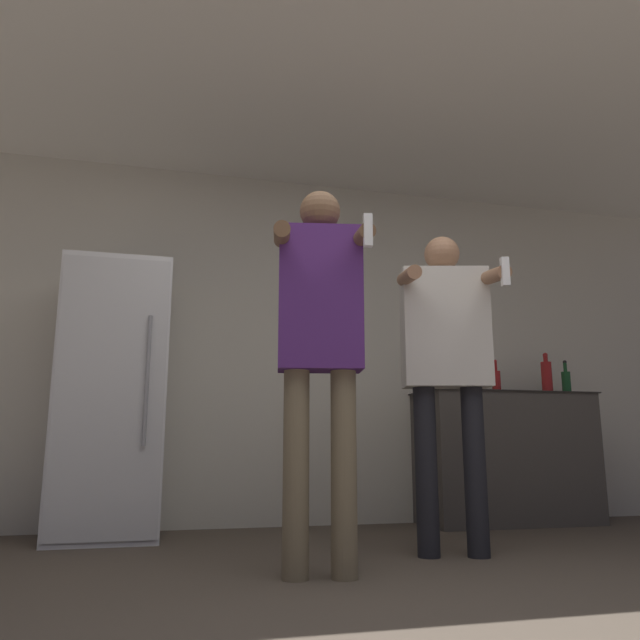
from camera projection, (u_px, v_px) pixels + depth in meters
name	position (u px, v px, depth m)	size (l,w,h in m)	color
wall_back	(277.00, 345.00, 4.58)	(7.00, 0.06, 2.55)	beige
ceiling_slab	(325.00, 81.00, 3.52)	(7.00, 3.22, 0.05)	silver
refrigerator	(114.00, 398.00, 3.88)	(0.64, 0.71, 1.68)	white
counter	(506.00, 457.00, 4.54)	(1.29, 0.55, 0.93)	#47423D
bottle_clear_vodka	(547.00, 377.00, 4.73)	(0.08, 0.08, 0.31)	maroon
bottle_tall_gin	(455.00, 377.00, 4.54)	(0.07, 0.07, 0.29)	black
bottle_short_whiskey	(479.00, 375.00, 4.59)	(0.06, 0.06, 0.35)	#563314
bottle_amber_bourbon	(496.00, 381.00, 4.61)	(0.06, 0.06, 0.25)	maroon
bottle_red_label	(566.00, 381.00, 4.76)	(0.07, 0.07, 0.26)	#194723
person_woman_foreground	(320.00, 334.00, 2.80)	(0.48, 0.49, 1.72)	#75664C
person_man_side	(446.00, 353.00, 3.31)	(0.59, 0.63, 1.68)	black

